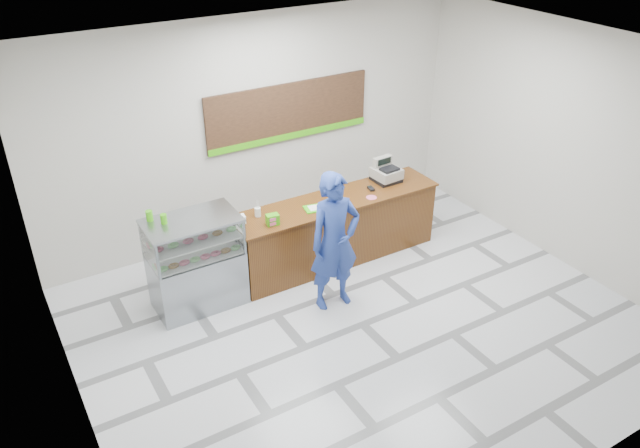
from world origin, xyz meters
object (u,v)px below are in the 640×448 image
display_case (196,262)px  cash_register (386,173)px  sales_counter (336,229)px  customer (335,242)px  serving_tray (316,208)px

display_case → cash_register: (3.21, 0.14, 0.49)m
display_case → cash_register: 3.25m
sales_counter → customer: 1.21m
sales_counter → cash_register: size_ratio=7.66×
serving_tray → customer: customer is taller
display_case → customer: size_ratio=0.68×
cash_register → serving_tray: (-1.40, -0.24, -0.13)m
cash_register → sales_counter: bearing=-175.8°
cash_register → display_case: bearing=178.6°
sales_counter → cash_register: 1.19m
sales_counter → customer: bearing=-123.5°
sales_counter → customer: customer is taller
sales_counter → display_case: (-2.22, -0.00, 0.16)m
sales_counter → display_case: size_ratio=2.45×
display_case → serving_tray: bearing=-2.9°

